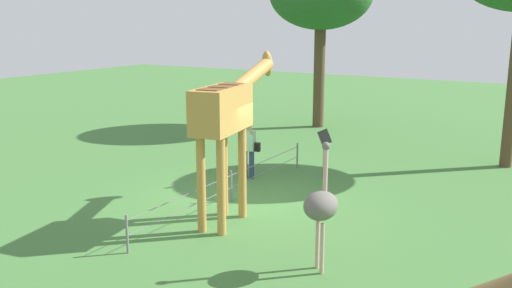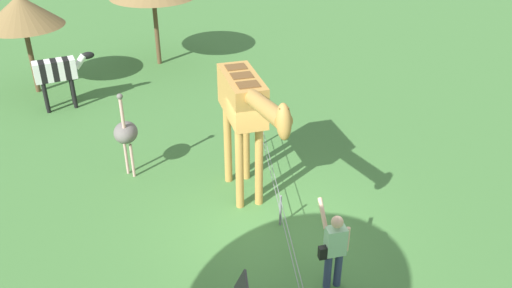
{
  "view_description": "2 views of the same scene",
  "coord_description": "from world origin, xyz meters",
  "px_view_note": "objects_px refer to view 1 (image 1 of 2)",
  "views": [
    {
      "loc": [
        -10.53,
        -6.74,
        4.24
      ],
      "look_at": [
        0.1,
        -0.42,
        1.45
      ],
      "focal_mm": 38.93,
      "sensor_mm": 36.0,
      "label": 1
    },
    {
      "loc": [
        9.05,
        -1.31,
        7.18
      ],
      "look_at": [
        0.22,
        -0.34,
        2.15
      ],
      "focal_mm": 37.64,
      "sensor_mm": 36.0,
      "label": 2
    }
  ],
  "objects_px": {
    "giraffe": "(228,114)",
    "visitor": "(248,146)",
    "info_sign": "(325,144)",
    "ostrich": "(321,206)"
  },
  "relations": [
    {
      "from": "giraffe",
      "to": "visitor",
      "type": "height_order",
      "value": "giraffe"
    },
    {
      "from": "giraffe",
      "to": "visitor",
      "type": "xyz_separation_m",
      "value": [
        2.92,
        1.29,
        -1.42
      ]
    },
    {
      "from": "giraffe",
      "to": "info_sign",
      "type": "xyz_separation_m",
      "value": [
        4.02,
        -0.45,
        -1.37
      ]
    },
    {
      "from": "giraffe",
      "to": "visitor",
      "type": "distance_m",
      "value": 3.49
    },
    {
      "from": "giraffe",
      "to": "info_sign",
      "type": "bearing_deg",
      "value": -6.39
    },
    {
      "from": "visitor",
      "to": "giraffe",
      "type": "bearing_deg",
      "value": -156.18
    },
    {
      "from": "visitor",
      "to": "info_sign",
      "type": "bearing_deg",
      "value": -57.65
    },
    {
      "from": "giraffe",
      "to": "ostrich",
      "type": "distance_m",
      "value": 3.25
    },
    {
      "from": "ostrich",
      "to": "info_sign",
      "type": "xyz_separation_m",
      "value": [
        5.34,
        2.29,
        -0.23
      ]
    },
    {
      "from": "ostrich",
      "to": "visitor",
      "type": "bearing_deg",
      "value": 43.54
    }
  ]
}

